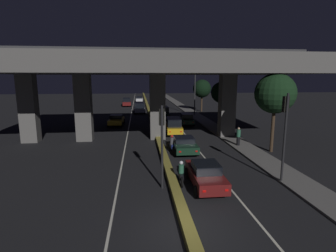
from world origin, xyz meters
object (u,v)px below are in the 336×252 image
car_white_second_oncoming (139,108)px  car_taxi_yellow_lead_oncoming (116,120)px  car_taxi_yellow_third (174,125)px  car_dark_red_third_oncoming (127,102)px  motorcycle_black_filtering_near (181,174)px  motorcycle_blue_filtering_mid (172,145)px  street_lamp (193,88)px  motorcycle_red_filtering_far (163,130)px  pedestrian_on_sidewalk (238,136)px  car_dark_red_lead (205,174)px  traffic_light_left_of_median (162,132)px  car_dark_green_second (184,144)px  traffic_light_right_of_median (285,123)px  car_white_fourth_oncoming (140,99)px  car_dark_green_fourth (186,119)px  car_dark_green_fifth (163,112)px

car_white_second_oncoming → car_taxi_yellow_lead_oncoming: bearing=-16.3°
car_taxi_yellow_third → car_dark_red_third_oncoming: 31.73m
car_white_second_oncoming → motorcycle_black_filtering_near: car_white_second_oncoming is taller
motorcycle_blue_filtering_mid → car_taxi_yellow_third: bearing=-12.6°
street_lamp → car_taxi_yellow_third: (-5.12, -14.15, -3.70)m
motorcycle_red_filtering_far → pedestrian_on_sidewalk: 8.62m
street_lamp → car_white_second_oncoming: (-8.98, 4.24, -3.67)m
car_taxi_yellow_lead_oncoming → motorcycle_black_filtering_near: (5.59, -20.90, -0.11)m
street_lamp → car_dark_red_third_oncoming: (-11.85, 16.86, -3.72)m
car_white_second_oncoming → pedestrian_on_sidewalk: bearing=18.7°
car_dark_red_lead → car_dark_red_third_oncoming: car_dark_red_third_oncoming is taller
traffic_light_left_of_median → car_dark_green_second: 8.41m
car_taxi_yellow_lead_oncoming → motorcycle_black_filtering_near: motorcycle_black_filtering_near is taller
traffic_light_right_of_median → car_dark_red_lead: traffic_light_right_of_median is taller
traffic_light_right_of_median → motorcycle_blue_filtering_mid: 9.97m
car_dark_red_third_oncoming → motorcycle_black_filtering_near: car_dark_red_third_oncoming is taller
car_dark_red_lead → car_taxi_yellow_lead_oncoming: (-6.95, 21.46, -0.03)m
car_dark_red_lead → car_white_fourth_oncoming: bearing=4.2°
car_dark_red_third_oncoming → motorcycle_black_filtering_near: bearing=3.7°
car_dark_red_third_oncoming → car_taxi_yellow_lead_oncoming: bearing=-3.7°
traffic_light_right_of_median → car_dark_green_second: size_ratio=1.18×
car_taxi_yellow_lead_oncoming → car_white_fourth_oncoming: bearing=176.7°
car_dark_green_second → motorcycle_blue_filtering_mid: motorcycle_blue_filtering_mid is taller
traffic_light_right_of_median → pedestrian_on_sidewalk: 9.01m
traffic_light_right_of_median → car_taxi_yellow_lead_oncoming: traffic_light_right_of_median is taller
car_dark_green_fourth → motorcycle_red_filtering_far: 7.99m
motorcycle_red_filtering_far → traffic_light_right_of_median: bearing=-160.5°
car_white_fourth_oncoming → car_dark_red_lead: bearing=6.0°
car_dark_red_lead → motorcycle_black_filtering_near: size_ratio=2.48×
street_lamp → motorcycle_red_filtering_far: bearing=-113.1°
car_white_fourth_oncoming → pedestrian_on_sidewalk: bearing=13.1°
car_taxi_yellow_lead_oncoming → pedestrian_on_sidewalk: (12.35, -12.79, 0.26)m
traffic_light_left_of_median → car_white_second_oncoming: size_ratio=1.23×
car_taxi_yellow_third → car_dark_red_third_oncoming: size_ratio=1.01×
car_white_second_oncoming → car_white_fourth_oncoming: (0.14, 22.44, -0.21)m
car_white_second_oncoming → car_dark_red_lead: bearing=4.9°
car_white_second_oncoming → pedestrian_on_sidewalk: 26.54m
car_taxi_yellow_third → motorcycle_blue_filtering_mid: (-1.17, -7.66, -0.32)m
car_taxi_yellow_lead_oncoming → motorcycle_red_filtering_far: car_taxi_yellow_lead_oncoming is taller
street_lamp → car_dark_red_lead: (-5.24, -29.35, -3.91)m
car_dark_red_third_oncoming → pedestrian_on_sidewalk: size_ratio=2.72×
pedestrian_on_sidewalk → street_lamp: bearing=90.5°
car_taxi_yellow_third → car_white_second_oncoming: (-3.86, 18.39, 0.04)m
car_white_second_oncoming → motorcycle_black_filtering_near: size_ratio=2.25×
traffic_light_right_of_median → car_dark_red_third_oncoming: (-11.44, 46.09, -2.81)m
car_dark_red_lead → motorcycle_blue_filtering_mid: 7.62m
street_lamp → car_dark_green_second: 22.65m
car_taxi_yellow_lead_oncoming → car_dark_green_fifth: bearing=131.2°
street_lamp → car_dark_green_fifth: 6.79m
motorcycle_black_filtering_near → motorcycle_blue_filtering_mid: size_ratio=0.90×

